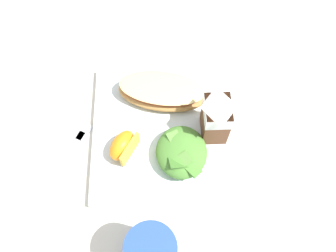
% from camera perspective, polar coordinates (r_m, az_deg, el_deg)
% --- Properties ---
extents(ground, '(3.00, 3.00, 0.00)m').
position_cam_1_polar(ground, '(0.66, 0.00, -0.99)').
color(ground, beige).
extents(white_plate, '(0.28, 0.28, 0.02)m').
position_cam_1_polar(white_plate, '(0.66, 0.00, -0.70)').
color(white_plate, silver).
rests_on(white_plate, ground).
extents(cheesy_pizza_bread, '(0.11, 0.18, 0.04)m').
position_cam_1_polar(cheesy_pizza_bread, '(0.67, -0.99, 5.66)').
color(cheesy_pizza_bread, tan).
rests_on(cheesy_pizza_bread, white_plate).
extents(green_salad_pile, '(0.10, 0.09, 0.05)m').
position_cam_1_polar(green_salad_pile, '(0.61, 2.21, -4.28)').
color(green_salad_pile, '#4C8433').
rests_on(green_salad_pile, white_plate).
extents(milk_carton, '(0.06, 0.05, 0.11)m').
position_cam_1_polar(milk_carton, '(0.60, 7.95, 1.71)').
color(milk_carton, brown).
rests_on(milk_carton, white_plate).
extents(orange_wedge_front, '(0.07, 0.06, 0.04)m').
position_cam_1_polar(orange_wedge_front, '(0.62, -7.37, -3.24)').
color(orange_wedge_front, orange).
rests_on(orange_wedge_front, white_plate).
extents(metal_fork, '(0.18, 0.10, 0.01)m').
position_cam_1_polar(metal_fork, '(0.67, -16.41, -5.10)').
color(metal_fork, silver).
rests_on(metal_fork, ground).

